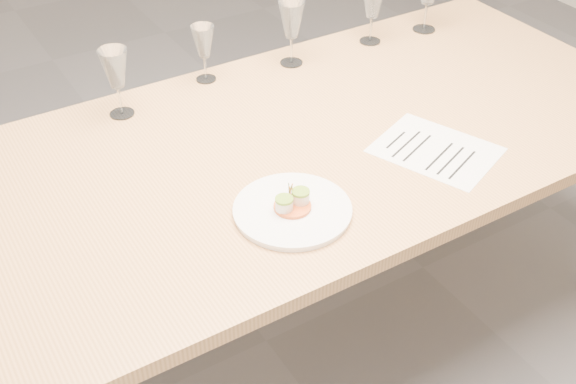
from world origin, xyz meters
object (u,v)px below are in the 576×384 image
dinner_plate (293,209)px  recipe_sheet (436,150)px  wine_glass_2 (292,21)px  wine_glass_0 (115,70)px  wine_glass_3 (373,2)px  wine_glass_1 (203,43)px  dining_table (261,173)px

dinner_plate → recipe_sheet: (0.46, 0.03, -0.01)m
dinner_plate → wine_glass_2: (0.40, 0.65, 0.13)m
wine_glass_0 → wine_glass_3: same height
wine_glass_2 → wine_glass_1: bearing=170.8°
dining_table → wine_glass_3: 0.78m
wine_glass_1 → wine_glass_3: bearing=-5.0°
wine_glass_3 → dinner_plate: bearing=-137.7°
wine_glass_0 → wine_glass_2: 0.58m
dinner_plate → wine_glass_2: 0.77m
wine_glass_0 → wine_glass_2: size_ratio=0.98×
recipe_sheet → wine_glass_2: 0.64m
dinner_plate → wine_glass_3: wine_glass_3 is taller
wine_glass_0 → wine_glass_1: size_ratio=1.14×
wine_glass_1 → dinner_plate: bearing=-99.5°
dinner_plate → wine_glass_2: bearing=58.5°
wine_glass_0 → wine_glass_1: wine_glass_0 is taller
dinner_plate → wine_glass_1: size_ratio=1.60×
wine_glass_0 → wine_glass_3: size_ratio=1.00×
dinner_plate → recipe_sheet: bearing=3.1°
wine_glass_2 → wine_glass_3: 0.31m
dinner_plate → wine_glass_3: 0.96m
wine_glass_2 → wine_glass_3: (0.31, -0.01, -0.00)m
wine_glass_1 → wine_glass_0: bearing=-169.0°
wine_glass_0 → wine_glass_1: (0.30, 0.06, -0.02)m
recipe_sheet → wine_glass_2: wine_glass_2 is taller
wine_glass_0 → recipe_sheet: bearing=-43.5°
recipe_sheet → wine_glass_0: wine_glass_0 is taller
dinner_plate → wine_glass_0: bearing=105.8°
dinner_plate → wine_glass_3: (0.71, 0.64, 0.13)m
wine_glass_1 → wine_glass_3: 0.59m
wine_glass_1 → wine_glass_2: bearing=-9.2°
recipe_sheet → wine_glass_3: (0.24, 0.62, 0.14)m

